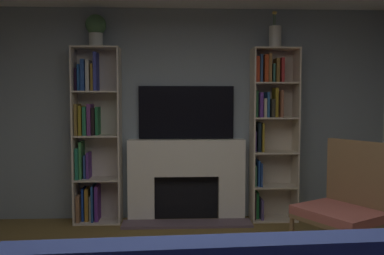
{
  "coord_description": "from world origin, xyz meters",
  "views": [
    {
      "loc": [
        -0.16,
        -2.41,
        1.5
      ],
      "look_at": [
        0.0,
        1.1,
        1.26
      ],
      "focal_mm": 38.26,
      "sensor_mm": 36.0,
      "label": 1
    }
  ],
  "objects": [
    {
      "name": "bookshelf_left",
      "position": [
        -1.15,
        2.63,
        1.04
      ],
      "size": [
        0.56,
        0.32,
        2.13
      ],
      "color": "beige",
      "rests_on": "ground_plane"
    },
    {
      "name": "vase_with_flowers",
      "position": [
        1.09,
        2.6,
        2.27
      ],
      "size": [
        0.15,
        0.15,
        0.45
      ],
      "color": "silver",
      "rests_on": "bookshelf_right"
    },
    {
      "name": "bookshelf_right",
      "position": [
        1.03,
        2.63,
        1.17
      ],
      "size": [
        0.56,
        0.32,
        2.13
      ],
      "color": "beige",
      "rests_on": "ground_plane"
    },
    {
      "name": "fireplace",
      "position": [
        0.0,
        2.64,
        0.52
      ],
      "size": [
        1.56,
        0.49,
        1.01
      ],
      "color": "white",
      "rests_on": "ground_plane"
    },
    {
      "name": "tv",
      "position": [
        0.0,
        2.72,
        1.34
      ],
      "size": [
        1.19,
        0.06,
        0.66
      ],
      "primitive_type": "cube",
      "color": "black",
      "rests_on": "fireplace"
    },
    {
      "name": "wall_back_accent",
      "position": [
        0.0,
        2.78,
        1.32
      ],
      "size": [
        5.22,
        0.06,
        2.64
      ],
      "primitive_type": "cube",
      "color": "gray",
      "rests_on": "ground_plane"
    },
    {
      "name": "potted_plant",
      "position": [
        -1.09,
        2.6,
        2.36
      ],
      "size": [
        0.25,
        0.25,
        0.39
      ],
      "color": "silver",
      "rests_on": "bookshelf_left"
    },
    {
      "name": "armchair",
      "position": [
        1.44,
        1.24,
        0.55
      ],
      "size": [
        0.86,
        0.9,
        1.12
      ],
      "color": "brown",
      "rests_on": "ground_plane"
    }
  ]
}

